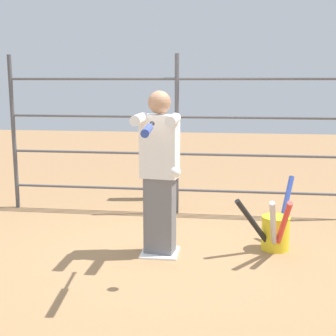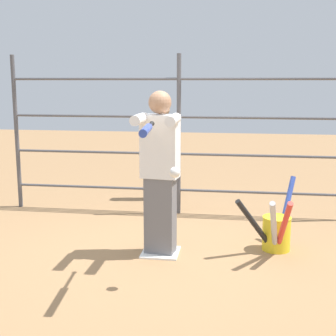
% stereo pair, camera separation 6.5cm
% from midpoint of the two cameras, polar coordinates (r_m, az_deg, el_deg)
% --- Properties ---
extents(ground_plane, '(24.00, 24.00, 0.00)m').
position_cam_midpoint_polar(ground_plane, '(5.21, -1.35, -10.34)').
color(ground_plane, '#9E754C').
extents(home_plate, '(0.40, 0.40, 0.02)m').
position_cam_midpoint_polar(home_plate, '(5.20, -1.35, -10.24)').
color(home_plate, white).
rests_on(home_plate, ground).
extents(fence_backstop, '(4.83, 0.06, 2.22)m').
position_cam_midpoint_polar(fence_backstop, '(6.49, 0.78, 3.98)').
color(fence_backstop, '#4C4C51').
rests_on(fence_backstop, ground).
extents(batter, '(0.45, 0.63, 1.76)m').
position_cam_midpoint_polar(batter, '(4.93, -1.43, -0.03)').
color(batter, slate).
rests_on(batter, ground).
extents(baseball_bat_swinging, '(0.15, 0.90, 0.07)m').
position_cam_midpoint_polar(baseball_bat_swinging, '(3.88, -2.94, 4.74)').
color(baseball_bat_swinging, black).
extents(softball_in_flight, '(0.10, 0.10, 0.10)m').
position_cam_midpoint_polar(softball_in_flight, '(4.09, 0.47, -0.55)').
color(softball_in_flight, white).
extents(bat_bucket, '(0.72, 1.05, 0.77)m').
position_cam_midpoint_polar(bat_bucket, '(5.35, 12.58, -7.38)').
color(bat_bucket, yellow).
rests_on(bat_bucket, ground).
extents(bystander_behind_fence, '(0.31, 0.19, 1.52)m').
position_cam_midpoint_polar(bystander_behind_fence, '(7.33, -1.10, 2.22)').
color(bystander_behind_fence, '#3F3F47').
rests_on(bystander_behind_fence, ground).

